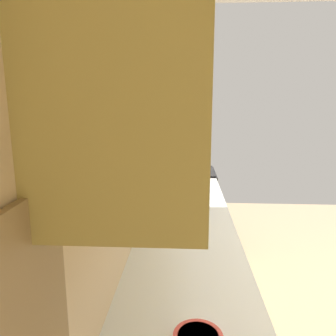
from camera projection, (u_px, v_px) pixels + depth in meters
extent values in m
cube|color=beige|center=(126.00, 153.00, 1.93)|extent=(4.39, 0.12, 2.83)
cube|color=#CABE65|center=(185.00, 335.00, 1.79)|extent=(3.59, 0.62, 0.88)
cube|color=white|center=(186.00, 260.00, 1.70)|extent=(3.62, 0.65, 0.02)
cube|color=#332819|center=(231.00, 290.00, 2.22)|extent=(0.01, 0.01, 0.81)
cube|color=#332819|center=(223.00, 259.00, 2.66)|extent=(0.01, 0.01, 0.81)
cube|color=#332819|center=(218.00, 236.00, 3.09)|extent=(0.01, 0.01, 0.81)
cube|color=#D0BD65|center=(159.00, 79.00, 1.52)|extent=(2.06, 0.34, 0.72)
cube|color=black|center=(187.00, 209.00, 3.85)|extent=(0.60, 0.65, 0.90)
cube|color=black|center=(215.00, 213.00, 3.84)|extent=(0.47, 0.01, 0.50)
cube|color=black|center=(188.00, 171.00, 3.76)|extent=(0.57, 0.62, 0.02)
cube|color=black|center=(162.00, 164.00, 3.76)|extent=(0.57, 0.04, 0.18)
cylinder|color=#38383D|center=(198.00, 172.00, 3.62)|extent=(0.11, 0.11, 0.01)
cylinder|color=#38383D|center=(197.00, 168.00, 3.88)|extent=(0.11, 0.11, 0.01)
cylinder|color=#38383D|center=(177.00, 172.00, 3.63)|extent=(0.11, 0.11, 0.01)
cylinder|color=#38383D|center=(178.00, 167.00, 3.89)|extent=(0.11, 0.11, 0.01)
cube|color=white|center=(184.00, 174.00, 2.88)|extent=(0.44, 0.35, 0.34)
cube|color=black|center=(204.00, 176.00, 2.84)|extent=(0.27, 0.01, 0.24)
cube|color=#2D2D33|center=(203.00, 170.00, 3.04)|extent=(0.08, 0.01, 0.24)
cylinder|color=#B7BABF|center=(192.00, 206.00, 2.33)|extent=(0.11, 0.11, 0.14)
cylinder|color=black|center=(192.00, 194.00, 2.31)|extent=(0.03, 0.03, 0.02)
cylinder|color=#B7BABF|center=(192.00, 199.00, 2.39)|extent=(0.07, 0.02, 0.05)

